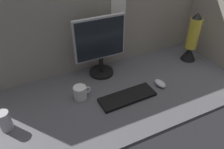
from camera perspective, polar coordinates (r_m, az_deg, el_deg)
The scene contains 8 objects.
ground_plane at distance 146.88cm, azimuth 1.85°, elevation -4.83°, with size 180.00×80.00×3.00cm, color #515156.
cubicle_wall_back at distance 156.72cm, azimuth -4.30°, elevation 14.07°, with size 180.00×5.50×72.61cm.
monitor at distance 150.86cm, azimuth -3.15°, elevation 7.82°, with size 36.99×18.00×43.20cm.
keyboard at distance 140.32cm, azimuth 4.07°, elevation -5.88°, with size 37.00×13.00×2.00cm, color black.
mouse at distance 153.19cm, azimuth 12.51°, elevation -2.30°, with size 5.60×9.60×3.40cm, color silver.
mug_ceramic_white at distance 139.48cm, azimuth -8.31°, elevation -4.69°, with size 11.53×8.30×8.74cm.
mug_steel at distance 132.03cm, azimuth -26.35°, elevation -10.88°, with size 6.70×6.70×11.89cm.
lava_lamp at distance 181.86cm, azimuth 20.22°, elevation 8.22°, with size 11.92×11.92×39.01cm.
Camera 1 is at (-52.22, -98.46, 94.17)cm, focal length 34.79 mm.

